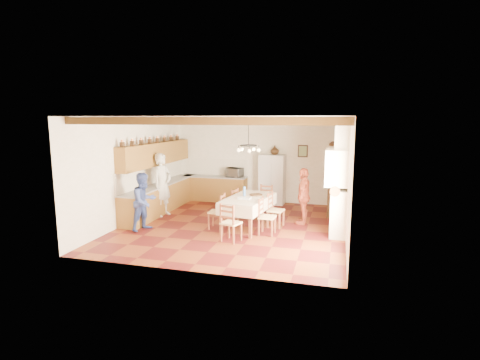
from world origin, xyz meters
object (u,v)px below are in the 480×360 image
at_px(person_woman_red, 304,196).
at_px(microwave, 234,172).
at_px(dining_table, 248,200).
at_px(chair_left_far, 230,205).
at_px(chair_end_near, 231,222).
at_px(refrigerator, 273,179).
at_px(chair_end_far, 264,201).
at_px(person_man, 162,185).
at_px(chair_left_near, 217,211).
at_px(hutch, 338,179).
at_px(chair_right_far, 276,210).
at_px(person_woman_blue, 144,202).
at_px(chair_right_near, 267,216).

xyz_separation_m(person_woman_red, microwave, (-2.66, 2.23, 0.26)).
xyz_separation_m(dining_table, chair_left_far, (-0.68, 0.52, -0.28)).
bearing_deg(dining_table, person_woman_red, 28.47).
height_order(chair_end_near, person_woman_red, person_woman_red).
distance_m(refrigerator, microwave, 1.38).
bearing_deg(chair_end_far, microwave, 139.32).
distance_m(person_man, microwave, 2.90).
bearing_deg(chair_left_near, microwave, -173.29).
height_order(dining_table, chair_end_near, chair_end_near).
distance_m(hutch, microwave, 3.68).
distance_m(refrigerator, chair_end_far, 1.90).
bearing_deg(chair_left_far, refrigerator, 175.48).
bearing_deg(microwave, chair_end_near, -58.23).
xyz_separation_m(person_man, person_woman_red, (4.25, 0.19, -0.16)).
xyz_separation_m(refrigerator, chair_left_near, (-0.93, -3.41, -0.38)).
height_order(chair_left_near, person_man, person_man).
bearing_deg(person_woman_red, chair_left_far, -78.27).
height_order(chair_right_far, person_man, person_man).
relative_size(refrigerator, chair_left_near, 1.80).
distance_m(chair_right_far, chair_end_far, 1.12).
xyz_separation_m(refrigerator, chair_left_far, (-0.81, -2.59, -0.38)).
xyz_separation_m(hutch, chair_end_near, (-2.45, -3.34, -0.64)).
distance_m(dining_table, person_woman_blue, 2.78).
distance_m(hutch, chair_end_near, 4.19).
distance_m(chair_right_near, chair_end_far, 1.79).
height_order(chair_right_near, person_woman_blue, person_woman_blue).
xyz_separation_m(person_woman_blue, person_woman_red, (4.03, 1.70, 0.02)).
distance_m(refrigerator, chair_left_far, 2.74).
xyz_separation_m(dining_table, chair_right_near, (0.62, -0.48, -0.28)).
bearing_deg(person_woman_blue, hutch, -38.46).
height_order(refrigerator, microwave, refrigerator).
relative_size(dining_table, microwave, 3.55).
xyz_separation_m(refrigerator, microwave, (-1.36, -0.12, 0.20)).
relative_size(hutch, microwave, 3.85).
bearing_deg(chair_left_near, dining_table, 109.52).
xyz_separation_m(dining_table, person_man, (-2.84, 0.58, 0.20)).
bearing_deg(dining_table, refrigerator, 87.71).
relative_size(hutch, chair_left_near, 2.33).
bearing_deg(chair_end_near, person_woman_blue, 10.05).
distance_m(hutch, person_man, 5.38).
bearing_deg(person_woman_red, person_man, -82.41).
xyz_separation_m(refrigerator, hutch, (2.20, -1.02, 0.25)).
bearing_deg(person_woman_blue, chair_end_near, -77.22).
distance_m(chair_right_near, chair_end_near, 1.07).
distance_m(hutch, dining_table, 3.15).
bearing_deg(person_man, microwave, -18.67).
bearing_deg(microwave, chair_left_far, -60.25).
bearing_deg(person_man, person_woman_red, -72.74).
xyz_separation_m(hutch, chair_right_near, (-1.71, -2.58, -0.64)).
xyz_separation_m(chair_left_far, person_woman_red, (2.10, 0.24, 0.32)).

